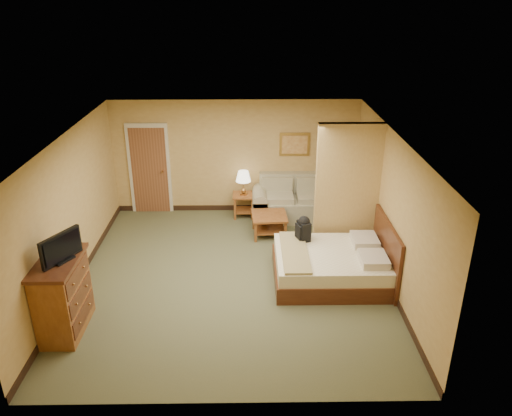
{
  "coord_description": "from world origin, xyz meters",
  "views": [
    {
      "loc": [
        0.31,
        -7.77,
        4.79
      ],
      "look_at": [
        0.43,
        0.6,
        1.1
      ],
      "focal_mm": 35.0,
      "sensor_mm": 36.0,
      "label": 1
    }
  ],
  "objects_px": {
    "coffee_table": "(269,221)",
    "dresser": "(63,296)",
    "loveseat": "(294,204)",
    "bed": "(335,265)"
  },
  "relations": [
    {
      "from": "coffee_table",
      "to": "bed",
      "type": "height_order",
      "value": "bed"
    },
    {
      "from": "loveseat",
      "to": "bed",
      "type": "distance_m",
      "value": 2.72
    },
    {
      "from": "bed",
      "to": "dresser",
      "type": "bearing_deg",
      "value": -162.29
    },
    {
      "from": "coffee_table",
      "to": "dresser",
      "type": "relative_size",
      "value": 0.63
    },
    {
      "from": "loveseat",
      "to": "bed",
      "type": "relative_size",
      "value": 0.95
    },
    {
      "from": "loveseat",
      "to": "bed",
      "type": "bearing_deg",
      "value": -79.63
    },
    {
      "from": "coffee_table",
      "to": "dresser",
      "type": "bearing_deg",
      "value": -135.36
    },
    {
      "from": "dresser",
      "to": "bed",
      "type": "height_order",
      "value": "dresser"
    },
    {
      "from": "loveseat",
      "to": "bed",
      "type": "height_order",
      "value": "bed"
    },
    {
      "from": "loveseat",
      "to": "dresser",
      "type": "bearing_deg",
      "value": -133.21
    }
  ]
}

